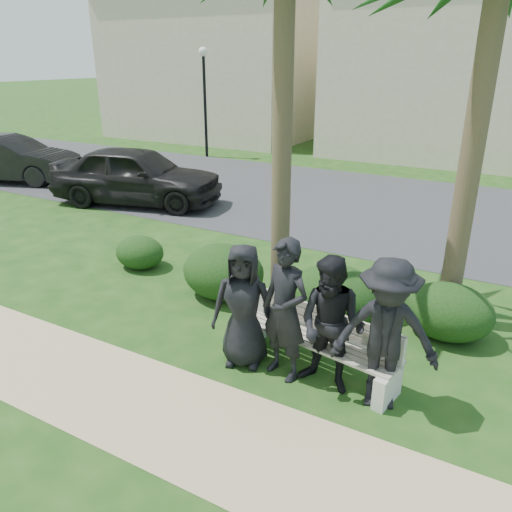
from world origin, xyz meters
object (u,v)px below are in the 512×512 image
object	(u,v)px
man_b	(285,310)
man_c	(332,326)
man_d	(386,335)
street_lamp	(204,83)
car_a	(137,175)
park_bench	(315,345)
man_a	(243,306)
car_b	(10,159)

from	to	relation	value
man_b	man_c	size ratio (longest dim) A/B	1.07
man_b	man_d	xyz separation A→B (m)	(1.27, 0.03, -0.00)
street_lamp	man_b	xyz separation A→B (m)	(9.73, -12.42, -2.00)
man_d	car_a	distance (m)	10.12
street_lamp	man_c	bearing A→B (deg)	-50.16
man_b	car_a	size ratio (longest dim) A/B	0.39
park_bench	man_b	xyz separation A→B (m)	(-0.29, -0.32, 0.58)
man_a	man_d	bearing A→B (deg)	-16.44
car_a	car_b	bearing A→B (deg)	74.71
street_lamp	car_a	xyz separation A→B (m)	(2.43, -6.99, -2.13)
park_bench	man_d	distance (m)	1.17
man_c	park_bench	bearing A→B (deg)	141.55
park_bench	man_c	size ratio (longest dim) A/B	1.34
car_b	man_a	bearing A→B (deg)	-133.71
car_b	man_c	bearing A→B (deg)	-131.65
man_d	car_a	xyz separation A→B (m)	(-8.56, 5.40, -0.13)
man_c	car_b	bearing A→B (deg)	162.27
street_lamp	car_a	size ratio (longest dim) A/B	0.90
street_lamp	car_a	distance (m)	7.70
man_d	car_a	world-z (taller)	man_d
man_d	man_b	bearing A→B (deg)	165.10
car_a	man_a	bearing A→B (deg)	-143.92
man_c	car_a	distance (m)	9.57
man_c	car_a	bearing A→B (deg)	149.92
man_c	car_b	distance (m)	14.54
car_b	car_a	bearing A→B (deg)	-110.11
street_lamp	park_bench	size ratio (longest dim) A/B	1.82
man_b	man_c	distance (m)	0.62
street_lamp	park_bench	xyz separation A→B (m)	(10.02, -12.10, -2.58)
man_a	car_a	world-z (taller)	man_a
man_d	car_a	bearing A→B (deg)	131.66
car_a	street_lamp	bearing A→B (deg)	4.36
street_lamp	park_bench	bearing A→B (deg)	-50.37
man_a	man_c	distance (m)	1.22
park_bench	man_d	world-z (taller)	man_d
street_lamp	car_b	xyz separation A→B (m)	(-3.14, -6.95, -2.20)
man_a	man_d	world-z (taller)	man_d
park_bench	street_lamp	bearing A→B (deg)	139.58
car_a	park_bench	bearing A→B (deg)	-138.78
man_a	man_b	distance (m)	0.61
man_b	car_a	distance (m)	9.09
man_b	car_a	bearing A→B (deg)	158.49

